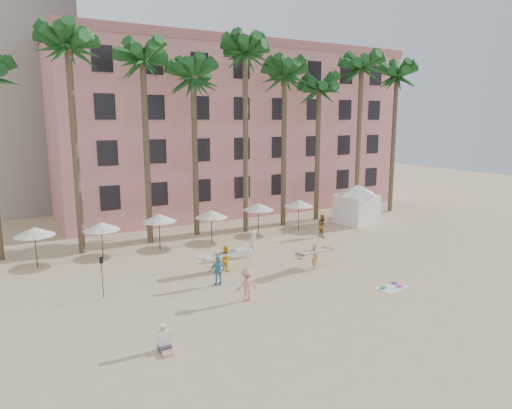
{
  "coord_description": "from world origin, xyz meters",
  "views": [
    {
      "loc": [
        -14.43,
        -18.33,
        9.18
      ],
      "look_at": [
        -0.8,
        6.0,
        4.0
      ],
      "focal_mm": 32.0,
      "sensor_mm": 36.0,
      "label": 1
    }
  ],
  "objects": [
    {
      "name": "ground",
      "position": [
        0.0,
        0.0,
        0.0
      ],
      "size": [
        120.0,
        120.0,
        0.0
      ],
      "primitive_type": "plane",
      "color": "#D1B789",
      "rests_on": "ground"
    },
    {
      "name": "cabana",
      "position": [
        13.12,
        12.32,
        2.07
      ],
      "size": [
        5.04,
        5.04,
        3.5
      ],
      "color": "white",
      "rests_on": "ground"
    },
    {
      "name": "beach_towel",
      "position": [
        3.98,
        -1.03,
        0.03
      ],
      "size": [
        1.92,
        1.23,
        0.14
      ],
      "color": "white",
      "rests_on": "ground"
    },
    {
      "name": "umbrella_row",
      "position": [
        -3.0,
        12.5,
        2.33
      ],
      "size": [
        22.5,
        2.7,
        2.73
      ],
      "color": "#332B23",
      "rests_on": "ground"
    },
    {
      "name": "beachgoers",
      "position": [
        0.13,
        5.56,
        0.87
      ],
      "size": [
        12.66,
        9.42,
        1.81
      ],
      "color": "brown",
      "rests_on": "ground"
    },
    {
      "name": "seated_man",
      "position": [
        -9.33,
        -1.69,
        0.38
      ],
      "size": [
        0.48,
        0.84,
        1.09
      ],
      "color": "#3F3F4C",
      "rests_on": "ground"
    },
    {
      "name": "carrier_yellow",
      "position": [
        2.14,
        3.71,
        0.95
      ],
      "size": [
        3.06,
        1.5,
        1.66
      ],
      "color": "tan",
      "rests_on": "ground"
    },
    {
      "name": "pink_hotel",
      "position": [
        7.0,
        26.0,
        8.0
      ],
      "size": [
        35.0,
        14.0,
        16.0
      ],
      "primitive_type": "cube",
      "color": "pink",
      "rests_on": "ground"
    },
    {
      "name": "carrier_white",
      "position": [
        -2.83,
        6.17,
        0.85
      ],
      "size": [
        2.98,
        0.82,
        1.55
      ],
      "color": "#F7A81A",
      "rests_on": "ground"
    },
    {
      "name": "palm_row",
      "position": [
        0.51,
        15.0,
        12.97
      ],
      "size": [
        44.4,
        5.4,
        16.3
      ],
      "color": "brown",
      "rests_on": "ground"
    },
    {
      "name": "paddle",
      "position": [
        -10.36,
        5.32,
        1.41
      ],
      "size": [
        0.18,
        0.04,
        2.23
      ],
      "color": "black",
      "rests_on": "ground"
    }
  ]
}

